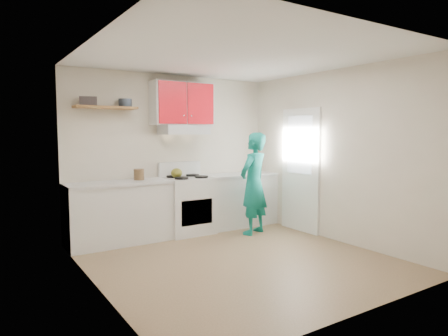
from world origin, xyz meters
TOP-DOWN VIEW (x-y plane):
  - floor at (0.00, 0.00)m, footprint 3.80×3.80m
  - ceiling at (0.00, 0.00)m, footprint 3.60×3.80m
  - back_wall at (0.00, 1.90)m, footprint 3.60×0.04m
  - front_wall at (0.00, -1.90)m, footprint 3.60×0.04m
  - left_wall at (-1.80, 0.00)m, footprint 0.04×3.80m
  - right_wall at (1.80, 0.00)m, footprint 0.04×3.80m
  - door at (1.78, 0.70)m, footprint 0.05×0.85m
  - door_glass at (1.75, 0.70)m, footprint 0.01×0.55m
  - counter_left at (-1.04, 1.60)m, footprint 1.52×0.60m
  - counter_right at (1.14, 1.60)m, footprint 1.32×0.60m
  - stove at (0.10, 1.57)m, footprint 0.76×0.65m
  - range_hood at (0.10, 1.68)m, footprint 0.76×0.44m
  - upper_cabinets at (0.10, 1.73)m, footprint 1.02×0.33m
  - shelf at (-1.15, 1.75)m, footprint 0.90×0.30m
  - books at (-1.41, 1.72)m, footprint 0.28×0.23m
  - tin at (-0.84, 1.77)m, footprint 0.25×0.25m
  - kettle at (-0.07, 1.62)m, footprint 0.23×0.23m
  - crock at (-0.69, 1.67)m, footprint 0.19×0.19m
  - cutting_board at (0.70, 1.58)m, footprint 0.31×0.23m
  - silicone_mat at (1.62, 1.66)m, footprint 0.31×0.26m
  - person at (0.99, 0.96)m, footprint 0.71×0.59m

SIDE VIEW (x-z plane):
  - floor at x=0.00m, z-range 0.00..0.00m
  - counter_left at x=-1.04m, z-range 0.00..0.90m
  - counter_right at x=1.14m, z-range 0.00..0.90m
  - stove at x=0.10m, z-range 0.00..0.92m
  - person at x=0.99m, z-range 0.00..1.65m
  - silicone_mat at x=1.62m, z-range 0.90..0.91m
  - cutting_board at x=0.70m, z-range 0.90..0.92m
  - crock at x=-0.69m, z-range 0.90..1.09m
  - kettle at x=-0.07m, z-range 0.92..1.08m
  - door at x=1.78m, z-range 0.00..2.05m
  - back_wall at x=0.00m, z-range 0.00..2.60m
  - front_wall at x=0.00m, z-range 0.00..2.60m
  - left_wall at x=-1.80m, z-range 0.00..2.60m
  - right_wall at x=1.80m, z-range 0.00..2.60m
  - door_glass at x=1.75m, z-range 0.98..1.92m
  - range_hood at x=0.10m, z-range 1.62..1.77m
  - shelf at x=-1.15m, z-range 2.00..2.04m
  - tin at x=-0.84m, z-range 2.04..2.16m
  - books at x=-1.41m, z-range 2.04..2.16m
  - upper_cabinets at x=0.10m, z-range 1.77..2.47m
  - ceiling at x=0.00m, z-range 2.58..2.62m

